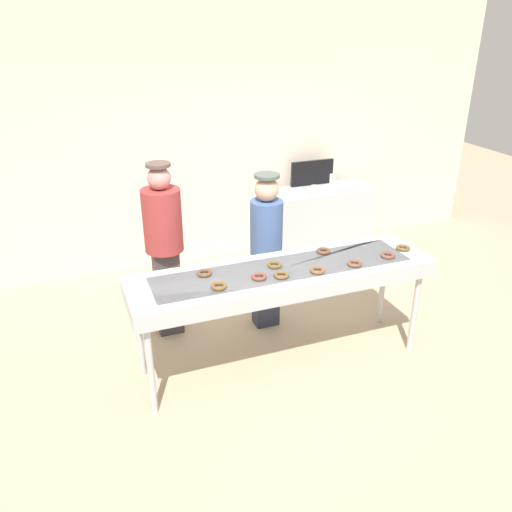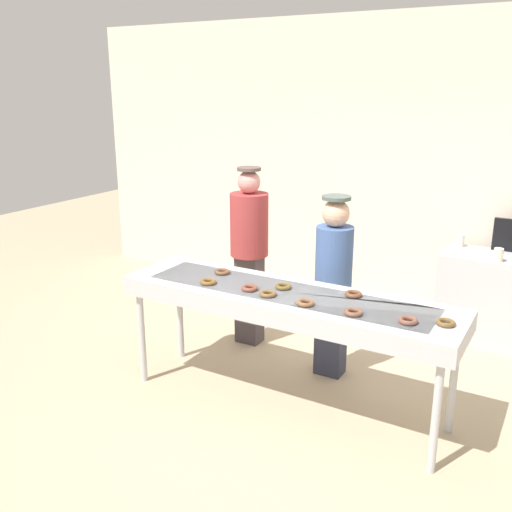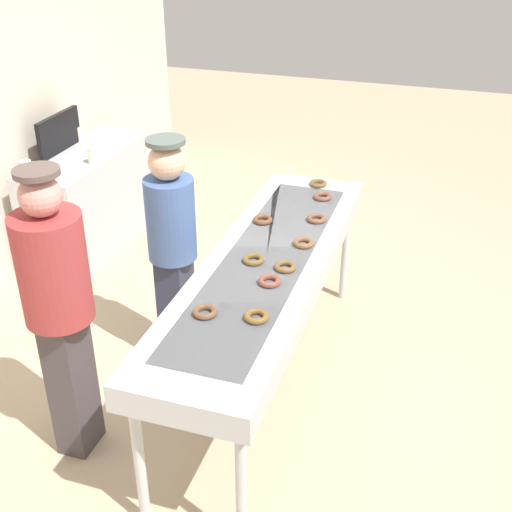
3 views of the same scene
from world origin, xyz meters
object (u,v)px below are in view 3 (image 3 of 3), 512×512
(paper_cup_0, at_px, (93,156))
(menu_display, at_px, (59,133))
(chocolate_donut_4, at_px, (323,197))
(prep_counter, at_px, (90,200))
(chocolate_donut_0, at_px, (285,267))
(paper_cup_2, at_px, (80,133))
(worker_assistant, at_px, (58,300))
(chocolate_donut_8, at_px, (263,220))
(chocolate_donut_5, at_px, (317,219))
(chocolate_donut_7, at_px, (254,259))
(paper_cup_1, at_px, (27,168))
(chocolate_donut_1, at_px, (205,312))
(chocolate_donut_6, at_px, (318,183))
(chocolate_donut_3, at_px, (270,281))
(chocolate_donut_9, at_px, (256,316))
(chocolate_donut_2, at_px, (304,243))
(fryer_conveyor, at_px, (266,271))
(worker_baker, at_px, (172,244))

(paper_cup_0, distance_m, menu_display, 0.47)
(paper_cup_0, bearing_deg, menu_display, 67.29)
(chocolate_donut_4, height_order, prep_counter, chocolate_donut_4)
(chocolate_donut_0, height_order, paper_cup_2, paper_cup_2)
(chocolate_donut_0, distance_m, menu_display, 2.88)
(paper_cup_0, relative_size, menu_display, 0.22)
(paper_cup_0, height_order, paper_cup_2, same)
(chocolate_donut_0, relative_size, worker_assistant, 0.07)
(chocolate_donut_8, xyz_separation_m, prep_counter, (0.95, 1.92, -0.53))
(paper_cup_0, bearing_deg, paper_cup_2, 40.95)
(chocolate_donut_5, height_order, worker_assistant, worker_assistant)
(chocolate_donut_4, xyz_separation_m, chocolate_donut_7, (-1.02, 0.18, 0.00))
(paper_cup_1, relative_size, paper_cup_2, 1.00)
(chocolate_donut_8, height_order, worker_assistant, worker_assistant)
(chocolate_donut_1, relative_size, menu_display, 0.22)
(chocolate_donut_1, xyz_separation_m, chocolate_donut_6, (1.84, -0.16, 0.00))
(chocolate_donut_1, height_order, worker_assistant, worker_assistant)
(chocolate_donut_3, distance_m, chocolate_donut_9, 0.36)
(chocolate_donut_1, xyz_separation_m, chocolate_donut_4, (1.62, -0.24, 0.00))
(chocolate_donut_3, distance_m, chocolate_donut_7, 0.26)
(chocolate_donut_1, distance_m, paper_cup_1, 2.59)
(chocolate_donut_0, height_order, worker_assistant, worker_assistant)
(chocolate_donut_2, xyz_separation_m, paper_cup_2, (1.47, 2.47, -0.03))
(fryer_conveyor, distance_m, chocolate_donut_0, 0.19)
(chocolate_donut_0, height_order, chocolate_donut_6, same)
(chocolate_donut_8, bearing_deg, chocolate_donut_9, -164.04)
(chocolate_donut_6, xyz_separation_m, paper_cup_0, (0.06, 1.92, -0.03))
(chocolate_donut_4, relative_size, chocolate_donut_9, 1.00)
(chocolate_donut_1, relative_size, chocolate_donut_6, 1.00)
(chocolate_donut_3, xyz_separation_m, worker_baker, (0.37, 0.76, -0.08))
(chocolate_donut_7, relative_size, paper_cup_0, 1.00)
(chocolate_donut_0, relative_size, chocolate_donut_2, 1.00)
(paper_cup_1, bearing_deg, chocolate_donut_2, -103.77)
(worker_assistant, relative_size, prep_counter, 1.23)
(chocolate_donut_6, height_order, chocolate_donut_7, same)
(chocolate_donut_4, bearing_deg, chocolate_donut_5, -173.26)
(chocolate_donut_0, height_order, chocolate_donut_9, same)
(worker_baker, bearing_deg, chocolate_donut_1, 46.38)
(chocolate_donut_9, bearing_deg, chocolate_donut_0, -0.05)
(worker_assistant, bearing_deg, chocolate_donut_9, 110.79)
(chocolate_donut_8, distance_m, paper_cup_0, 1.88)
(prep_counter, bearing_deg, chocolate_donut_2, -117.57)
(chocolate_donut_0, xyz_separation_m, paper_cup_0, (1.32, 2.03, -0.03))
(paper_cup_2, bearing_deg, chocolate_donut_3, -129.46)
(fryer_conveyor, distance_m, chocolate_donut_3, 0.30)
(chocolate_donut_6, bearing_deg, chocolate_donut_2, -171.95)
(chocolate_donut_5, relative_size, chocolate_donut_9, 1.00)
(paper_cup_1, bearing_deg, paper_cup_0, -40.54)
(chocolate_donut_7, distance_m, paper_cup_1, 2.36)
(fryer_conveyor, bearing_deg, chocolate_donut_4, -7.07)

